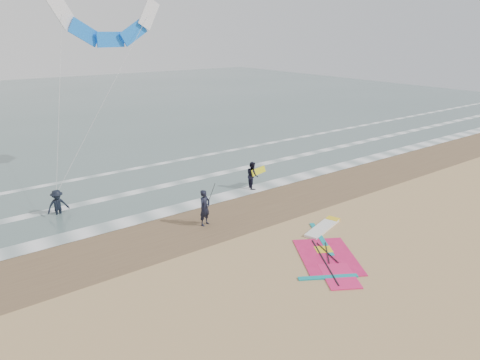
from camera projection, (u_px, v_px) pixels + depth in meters
ground at (331, 250)px, 19.01m from camera, size 120.00×120.00×0.00m
sea_water at (53, 107)px, 55.60m from camera, size 120.00×80.00×0.02m
wet_sand_band at (249, 208)px, 23.58m from camera, size 120.00×5.00×0.01m
foam_waterline at (206, 186)px, 26.96m from camera, size 120.00×9.15×0.02m
windsurf_rig at (327, 248)px, 19.14m from camera, size 5.65×5.35×0.14m
person_standing at (205, 208)px, 21.26m from camera, size 0.78×0.63×1.85m
person_walking at (252, 175)px, 26.31m from camera, size 0.89×1.00×1.71m
person_wading at (57, 199)px, 22.45m from camera, size 1.19×0.76×1.75m
held_pole at (210, 198)px, 21.28m from camera, size 0.17×0.86×1.82m
carried_kiteboard at (259, 171)px, 26.38m from camera, size 1.30×0.51×0.39m
surf_kite at (109, 27)px, 26.03m from camera, size 8.87×4.75×10.16m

